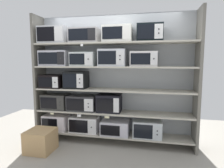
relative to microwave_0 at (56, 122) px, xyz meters
The scene contains 30 objects.
back_panel 1.52m from the microwave_0, 11.14° to the left, with size 3.20×0.04×2.52m, color #9EA3A8.
upright_left 0.97m from the microwave_0, behind, with size 0.05×0.42×2.52m, color #68645B.
upright_right 2.87m from the microwave_0, ahead, with size 0.05×0.42×2.52m, color #68645B.
shelf_0 1.20m from the microwave_0, ahead, with size 3.00×0.42×0.03m, color #ADA899.
microwave_0 is the anchor object (origin of this frame).
microwave_1 0.62m from the microwave_0, ahead, with size 0.57×0.35×0.31m.
microwave_2 1.26m from the microwave_0, ahead, with size 0.54×0.43×0.27m.
microwave_3 1.87m from the microwave_0, ahead, with size 0.53×0.41×0.31m.
shelf_1 1.22m from the microwave_0, ahead, with size 3.00×0.42×0.03m, color #ADA899.
microwave_4 0.44m from the microwave_0, ahead, with size 0.52×0.38×0.30m.
microwave_5 0.73m from the microwave_0, ahead, with size 0.57×0.39×0.30m.
microwave_6 1.22m from the microwave_0, ahead, with size 0.46×0.36×0.33m.
price_tag_0 0.32m from the microwave_0, 82.34° to the right, with size 0.07×0.00×0.03m, color beige.
price_tag_1 0.67m from the microwave_0, 19.54° to the right, with size 0.08×0.00×0.05m, color white.
price_tag_2 1.18m from the microwave_0, 10.46° to the right, with size 0.09×0.00×0.04m, color beige.
shelf_2 1.39m from the microwave_0, ahead, with size 3.00×0.42×0.03m, color #ADA899.
microwave_7 0.86m from the microwave_0, behind, with size 0.43×0.43×0.26m.
microwave_8 1.00m from the microwave_0, ahead, with size 0.43×0.36×0.33m.
shelf_3 1.66m from the microwave_0, ahead, with size 3.00×0.42×0.03m, color #ADA899.
microwave_9 1.32m from the microwave_0, ahead, with size 0.57×0.39×0.30m.
microwave_10 1.45m from the microwave_0, ahead, with size 0.47×0.41×0.27m.
microwave_11 1.79m from the microwave_0, ahead, with size 0.50×0.43×0.31m.
microwave_12 2.21m from the microwave_0, ahead, with size 0.48×0.34×0.27m.
shelf_4 1.99m from the microwave_0, ahead, with size 3.00×0.42×0.03m, color #ADA899.
microwave_13 1.77m from the microwave_0, ahead, with size 0.56×0.41×0.33m.
microwave_14 1.87m from the microwave_0, ahead, with size 0.54×0.43×0.27m.
microwave_15 2.18m from the microwave_0, ahead, with size 0.54×0.37×0.30m.
microwave_16 2.58m from the microwave_0, ahead, with size 0.45×0.38×0.30m.
price_tag_3 1.70m from the microwave_0, 17.34° to the right, with size 0.05×0.00×0.04m, color white.
shipping_carton 0.62m from the microwave_0, 88.90° to the right, with size 0.45×0.45×0.39m, color tan.
Camera 1 is at (0.73, -3.51, 1.59)m, focal length 30.24 mm.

